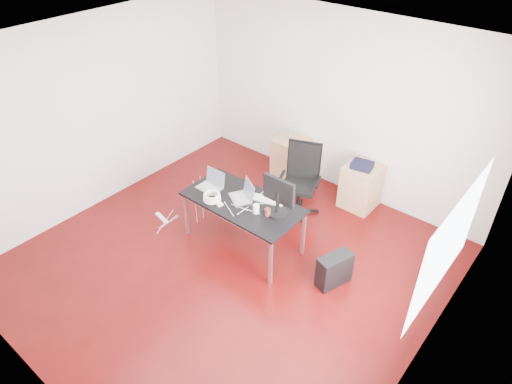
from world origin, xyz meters
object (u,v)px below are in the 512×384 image
Objects in this scene: office_chair at (301,177)px; pc_tower at (334,270)px; filing_cabinet_left at (291,158)px; filing_cabinet_right at (361,186)px; desk at (243,205)px.

pc_tower is (1.21, -0.97, -0.39)m from office_chair.
filing_cabinet_right is at bearing 0.00° from filing_cabinet_left.
filing_cabinet_left is 1.00× the size of filing_cabinet_right.
office_chair is 1.54× the size of filing_cabinet_left.
desk reaches higher than filing_cabinet_right.
filing_cabinet_right reaches higher than pc_tower.
pc_tower is at bearing -41.41° from filing_cabinet_left.
desk is 1.44m from pc_tower.
desk is 2.29× the size of filing_cabinet_left.
filing_cabinet_left is 2.52m from pc_tower.
office_chair is 1.60m from pc_tower.
office_chair reaches higher than filing_cabinet_right.
pc_tower is (1.89, -1.66, -0.13)m from filing_cabinet_left.
filing_cabinet_right is (1.31, 0.00, 0.00)m from filing_cabinet_left.
filing_cabinet_right is 1.76m from pc_tower.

